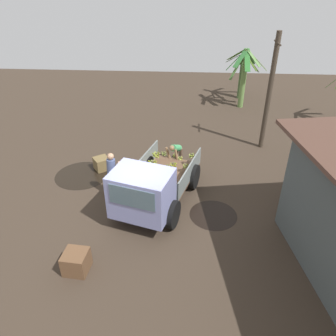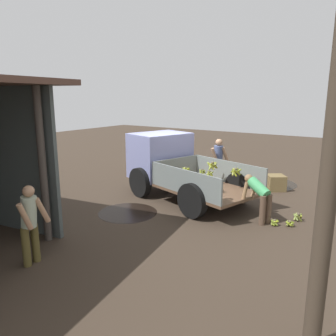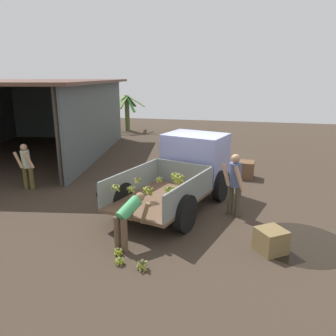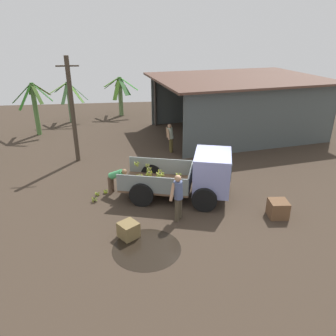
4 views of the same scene
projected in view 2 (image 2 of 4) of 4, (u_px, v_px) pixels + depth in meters
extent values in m
plane|color=#3B2F24|center=(168.00, 191.00, 10.86)|extent=(36.00, 36.00, 0.00)
cylinder|color=black|center=(128.00, 212.00, 8.85)|extent=(1.59, 1.59, 0.01)
cylinder|color=black|center=(266.00, 183.00, 11.81)|extent=(2.11, 2.11, 0.01)
cube|color=brown|center=(206.00, 189.00, 9.28)|extent=(3.11, 2.52, 0.08)
cube|color=slate|center=(183.00, 182.00, 8.65)|extent=(2.60, 0.81, 0.66)
cube|color=slate|center=(228.00, 172.00, 9.75)|extent=(2.60, 0.81, 0.66)
cube|color=slate|center=(176.00, 169.00, 10.20)|extent=(0.57, 1.77, 0.66)
cube|color=#8187BD|center=(160.00, 155.00, 10.74)|extent=(1.78, 2.10, 1.45)
cube|color=#4C606B|center=(148.00, 144.00, 11.19)|extent=(0.44, 1.39, 0.64)
cylinder|color=black|center=(140.00, 182.00, 10.16)|extent=(0.94, 0.47, 0.92)
cylinder|color=black|center=(185.00, 173.00, 11.34)|extent=(0.94, 0.47, 0.92)
cylinder|color=black|center=(192.00, 201.00, 8.39)|extent=(0.94, 0.47, 0.92)
cylinder|color=black|center=(239.00, 188.00, 9.57)|extent=(0.94, 0.47, 0.92)
sphere|color=brown|center=(213.00, 163.00, 9.57)|extent=(0.09, 0.09, 0.09)
cylinder|color=olive|center=(212.00, 164.00, 9.68)|extent=(0.24, 0.17, 0.13)
cylinder|color=#8EA442|center=(211.00, 166.00, 9.63)|extent=(0.08, 0.19, 0.23)
cylinder|color=olive|center=(209.00, 165.00, 9.55)|extent=(0.22, 0.19, 0.15)
cylinder|color=olive|center=(211.00, 166.00, 9.52)|extent=(0.21, 0.06, 0.21)
cylinder|color=olive|center=(214.00, 166.00, 9.50)|extent=(0.18, 0.22, 0.18)
cylinder|color=#9BA138|center=(216.00, 166.00, 9.55)|extent=(0.12, 0.24, 0.18)
cylinder|color=olive|center=(214.00, 166.00, 9.63)|extent=(0.21, 0.11, 0.22)
sphere|color=#4D4532|center=(210.00, 172.00, 8.56)|extent=(0.06, 0.06, 0.06)
cylinder|color=#9CAA3D|center=(212.00, 174.00, 8.55)|extent=(0.05, 0.13, 0.13)
cylinder|color=olive|center=(211.00, 173.00, 8.61)|extent=(0.14, 0.06, 0.12)
cylinder|color=#9AA347|center=(209.00, 173.00, 8.62)|extent=(0.10, 0.14, 0.11)
cylinder|color=olive|center=(208.00, 174.00, 8.57)|extent=(0.10, 0.12, 0.14)
cylinder|color=#AAB23D|center=(210.00, 174.00, 8.52)|extent=(0.13, 0.10, 0.13)
sphere|color=brown|center=(213.00, 179.00, 8.85)|extent=(0.09, 0.09, 0.09)
cylinder|color=olive|center=(214.00, 182.00, 8.90)|extent=(0.16, 0.13, 0.21)
cylinder|color=olive|center=(213.00, 181.00, 8.94)|extent=(0.19, 0.10, 0.19)
cylinder|color=#9CA445|center=(211.00, 181.00, 8.93)|extent=(0.11, 0.19, 0.19)
cylinder|color=olive|center=(210.00, 181.00, 8.85)|extent=(0.18, 0.17, 0.17)
cylinder|color=olive|center=(211.00, 181.00, 8.80)|extent=(0.23, 0.06, 0.13)
cylinder|color=#96AB2A|center=(214.00, 182.00, 8.79)|extent=(0.16, 0.20, 0.14)
cylinder|color=olive|center=(215.00, 182.00, 8.85)|extent=(0.06, 0.18, 0.20)
sphere|color=#48412F|center=(186.00, 168.00, 9.80)|extent=(0.07, 0.07, 0.07)
cylinder|color=olive|center=(188.00, 169.00, 9.78)|extent=(0.07, 0.18, 0.10)
cylinder|color=olive|center=(188.00, 170.00, 9.82)|extent=(0.14, 0.15, 0.14)
cylinder|color=olive|center=(187.00, 169.00, 9.86)|extent=(0.18, 0.06, 0.12)
cylinder|color=olive|center=(185.00, 170.00, 9.87)|extent=(0.13, 0.15, 0.15)
cylinder|color=#969F44|center=(184.00, 169.00, 9.85)|extent=(0.05, 0.18, 0.11)
cylinder|color=olive|center=(183.00, 169.00, 9.81)|extent=(0.15, 0.17, 0.11)
cylinder|color=olive|center=(185.00, 170.00, 9.77)|extent=(0.16, 0.05, 0.15)
cylinder|color=olive|center=(187.00, 170.00, 9.76)|extent=(0.13, 0.16, 0.14)
sphere|color=brown|center=(189.00, 172.00, 9.90)|extent=(0.07, 0.07, 0.07)
cylinder|color=olive|center=(187.00, 174.00, 9.93)|extent=(0.09, 0.15, 0.15)
cylinder|color=olive|center=(187.00, 174.00, 9.89)|extent=(0.15, 0.09, 0.15)
cylinder|color=#92AB3E|center=(189.00, 175.00, 9.88)|extent=(0.14, 0.07, 0.17)
cylinder|color=#9FB130|center=(190.00, 174.00, 9.88)|extent=(0.08, 0.14, 0.17)
cylinder|color=#979F34|center=(191.00, 174.00, 9.90)|extent=(0.06, 0.15, 0.15)
cylinder|color=olive|center=(191.00, 173.00, 9.94)|extent=(0.16, 0.12, 0.13)
cylinder|color=#8EA535|center=(190.00, 174.00, 9.97)|extent=(0.15, 0.06, 0.16)
cylinder|color=#A4AB3F|center=(188.00, 174.00, 9.97)|extent=(0.10, 0.14, 0.16)
sphere|color=brown|center=(204.00, 183.00, 8.50)|extent=(0.08, 0.08, 0.08)
cylinder|color=#97A445|center=(205.00, 185.00, 8.54)|extent=(0.15, 0.08, 0.16)
cylinder|color=#909B3E|center=(203.00, 185.00, 8.57)|extent=(0.14, 0.14, 0.15)
cylinder|color=#A1AB4C|center=(201.00, 185.00, 8.54)|extent=(0.05, 0.16, 0.15)
cylinder|color=olive|center=(201.00, 185.00, 8.47)|extent=(0.18, 0.12, 0.10)
cylinder|color=olive|center=(203.00, 186.00, 8.47)|extent=(0.15, 0.06, 0.16)
cylinder|color=olive|center=(205.00, 185.00, 8.45)|extent=(0.10, 0.18, 0.12)
cylinder|color=#9EAF30|center=(206.00, 186.00, 8.51)|extent=(0.10, 0.15, 0.16)
sphere|color=#47402E|center=(218.00, 181.00, 8.02)|extent=(0.09, 0.09, 0.09)
cylinder|color=olive|center=(215.00, 183.00, 8.03)|extent=(0.14, 0.17, 0.13)
cylinder|color=#91A33B|center=(217.00, 183.00, 7.97)|extent=(0.18, 0.07, 0.12)
cylinder|color=olive|center=(220.00, 183.00, 7.98)|extent=(0.05, 0.18, 0.11)
cylinder|color=olive|center=(219.00, 183.00, 8.06)|extent=(0.15, 0.09, 0.17)
cylinder|color=#97A94B|center=(217.00, 183.00, 8.09)|extent=(0.14, 0.15, 0.16)
sphere|color=brown|center=(236.00, 169.00, 9.12)|extent=(0.09, 0.09, 0.09)
cylinder|color=olive|center=(237.00, 172.00, 9.06)|extent=(0.19, 0.19, 0.18)
cylinder|color=olive|center=(239.00, 172.00, 9.11)|extent=(0.11, 0.22, 0.18)
cylinder|color=#99A83A|center=(238.00, 171.00, 9.19)|extent=(0.23, 0.12, 0.16)
cylinder|color=olive|center=(235.00, 170.00, 9.22)|extent=(0.20, 0.20, 0.15)
cylinder|color=#A3AA44|center=(233.00, 172.00, 9.17)|extent=(0.09, 0.20, 0.21)
cylinder|color=olive|center=(234.00, 173.00, 9.10)|extent=(0.19, 0.08, 0.21)
sphere|color=brown|center=(202.00, 170.00, 9.19)|extent=(0.07, 0.07, 0.07)
cylinder|color=olive|center=(204.00, 172.00, 9.22)|extent=(0.13, 0.08, 0.13)
cylinder|color=olive|center=(201.00, 171.00, 9.24)|extent=(0.10, 0.13, 0.12)
cylinder|color=olive|center=(200.00, 171.00, 9.19)|extent=(0.12, 0.13, 0.10)
cylinder|color=olive|center=(202.00, 172.00, 9.16)|extent=(0.13, 0.07, 0.13)
cylinder|color=olive|center=(204.00, 172.00, 9.16)|extent=(0.05, 0.14, 0.11)
cylinder|color=#3F3833|center=(43.00, 166.00, 6.83)|extent=(0.16, 0.16, 3.30)
cylinder|color=#3F3429|center=(332.00, 151.00, 3.53)|extent=(0.21, 0.21, 5.02)
cylinder|color=#443C2D|center=(220.00, 176.00, 11.19)|extent=(0.22, 0.22, 0.82)
cylinder|color=#443C2D|center=(214.00, 177.00, 11.09)|extent=(0.22, 0.22, 0.82)
cylinder|color=#4E5C87|center=(218.00, 155.00, 10.97)|extent=(0.44, 0.43, 0.66)
sphere|color=tan|center=(219.00, 142.00, 10.85)|extent=(0.23, 0.23, 0.23)
cylinder|color=tan|center=(226.00, 156.00, 10.93)|extent=(0.27, 0.35, 0.60)
cylinder|color=tan|center=(215.00, 157.00, 10.78)|extent=(0.25, 0.32, 0.61)
cylinder|color=brown|center=(262.00, 210.00, 7.94)|extent=(0.19, 0.19, 0.74)
cylinder|color=brown|center=(268.00, 209.00, 8.05)|extent=(0.19, 0.19, 0.74)
cylinder|color=#44A360|center=(259.00, 188.00, 8.11)|extent=(0.69, 0.51, 0.49)
sphere|color=#8C6746|center=(249.00, 178.00, 8.37)|extent=(0.21, 0.21, 0.21)
cylinder|color=#8C6746|center=(245.00, 192.00, 8.29)|extent=(0.18, 0.24, 0.55)
cylinder|color=#8C6746|center=(254.00, 190.00, 8.50)|extent=(0.20, 0.30, 0.54)
cylinder|color=brown|center=(35.00, 243.00, 6.19)|extent=(0.16, 0.16, 0.74)
cylinder|color=brown|center=(26.00, 247.00, 6.01)|extent=(0.16, 0.16, 0.74)
cylinder|color=#AEBCA2|center=(29.00, 212.00, 5.94)|extent=(0.37, 0.31, 0.61)
sphere|color=tan|center=(28.00, 191.00, 5.84)|extent=(0.21, 0.21, 0.21)
cylinder|color=tan|center=(42.00, 210.00, 6.04)|extent=(0.13, 0.32, 0.54)
cylinder|color=tan|center=(25.00, 217.00, 5.73)|extent=(0.13, 0.30, 0.55)
sphere|color=brown|center=(290.00, 222.00, 7.89)|extent=(0.07, 0.07, 0.07)
cylinder|color=olive|center=(292.00, 223.00, 7.92)|extent=(0.14, 0.12, 0.10)
cylinder|color=olive|center=(290.00, 223.00, 7.95)|extent=(0.14, 0.05, 0.13)
cylinder|color=olive|center=(288.00, 223.00, 7.95)|extent=(0.10, 0.13, 0.13)
cylinder|color=olive|center=(287.00, 223.00, 7.92)|extent=(0.07, 0.14, 0.12)
cylinder|color=olive|center=(288.00, 224.00, 7.86)|extent=(0.15, 0.07, 0.09)
cylinder|color=#92A42A|center=(291.00, 224.00, 7.85)|extent=(0.13, 0.12, 0.12)
cylinder|color=#92AB3A|center=(292.00, 224.00, 7.87)|extent=(0.04, 0.15, 0.09)
sphere|color=brown|center=(275.00, 220.00, 7.93)|extent=(0.07, 0.07, 0.07)
cylinder|color=#9BA936|center=(276.00, 223.00, 7.91)|extent=(0.10, 0.13, 0.14)
cylinder|color=olive|center=(276.00, 223.00, 7.93)|extent=(0.06, 0.13, 0.14)
cylinder|color=#98AE24|center=(276.00, 222.00, 7.96)|extent=(0.14, 0.11, 0.13)
cylinder|color=#8DA528|center=(275.00, 222.00, 7.99)|extent=(0.15, 0.05, 0.13)
cylinder|color=#8E9D43|center=(273.00, 222.00, 7.99)|extent=(0.11, 0.14, 0.13)
cylinder|color=olive|center=(273.00, 222.00, 7.97)|extent=(0.05, 0.13, 0.14)
cylinder|color=olive|center=(273.00, 223.00, 7.93)|extent=(0.14, 0.11, 0.13)
cylinder|color=olive|center=(275.00, 223.00, 7.89)|extent=(0.15, 0.08, 0.12)
sphere|color=brown|center=(298.00, 214.00, 8.24)|extent=(0.09, 0.09, 0.09)
cylinder|color=olive|center=(298.00, 216.00, 8.32)|extent=(0.19, 0.09, 0.15)
cylinder|color=#97AD4D|center=(296.00, 217.00, 8.29)|extent=(0.07, 0.18, 0.17)
cylinder|color=olive|center=(296.00, 217.00, 8.23)|extent=(0.17, 0.14, 0.16)
cylinder|color=olive|center=(299.00, 218.00, 8.20)|extent=(0.15, 0.14, 0.18)
cylinder|color=olive|center=(301.00, 217.00, 8.23)|extent=(0.10, 0.18, 0.17)
cube|color=brown|center=(276.00, 183.00, 10.90)|extent=(0.77, 0.77, 0.51)
cube|color=brown|center=(141.00, 166.00, 13.29)|extent=(0.69, 0.69, 0.61)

